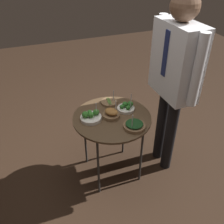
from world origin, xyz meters
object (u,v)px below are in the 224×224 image
at_px(serving_cart, 112,121).
at_px(bowl_broccoli_near_rim, 126,107).
at_px(bowl_asparagus_center, 109,102).
at_px(waiter_figure, 175,70).
at_px(bowl_roast_mid_left, 111,114).
at_px(bowl_spinach_front_left, 134,125).
at_px(bowl_broccoli_front_center, 91,117).

bearing_deg(serving_cart, bowl_broccoli_near_rim, 108.97).
xyz_separation_m(bowl_asparagus_center, waiter_figure, (0.27, 0.48, 0.36)).
height_order(bowl_roast_mid_left, bowl_spinach_front_left, same).
distance_m(serving_cart, bowl_spinach_front_left, 0.24).
xyz_separation_m(bowl_broccoli_front_center, bowl_spinach_front_left, (0.23, 0.29, -0.01)).
bearing_deg(bowl_spinach_front_left, bowl_roast_mid_left, -149.58).
bearing_deg(serving_cart, bowl_spinach_front_left, 29.36).
bearing_deg(bowl_broccoli_near_rim, bowl_roast_mid_left, -72.63).
bearing_deg(bowl_broccoli_front_center, bowl_asparagus_center, 128.00).
distance_m(bowl_spinach_front_left, waiter_figure, 0.56).
relative_size(bowl_spinach_front_left, bowl_asparagus_center, 1.18).
height_order(bowl_roast_mid_left, bowl_broccoli_near_rim, bowl_broccoli_near_rim).
xyz_separation_m(bowl_roast_mid_left, bowl_broccoli_near_rim, (-0.05, 0.16, -0.01)).
relative_size(bowl_roast_mid_left, bowl_asparagus_center, 1.03).
bearing_deg(waiter_figure, bowl_broccoli_near_rim, -106.43).
bearing_deg(bowl_asparagus_center, serving_cart, -13.96).
bearing_deg(serving_cart, bowl_asparagus_center, 166.04).
relative_size(bowl_asparagus_center, waiter_figure, 0.09).
xyz_separation_m(bowl_spinach_front_left, bowl_asparagus_center, (-0.41, -0.06, -0.01)).
bearing_deg(bowl_asparagus_center, bowl_broccoli_front_center, -52.00).
height_order(bowl_asparagus_center, waiter_figure, waiter_figure).
distance_m(bowl_broccoli_near_rim, bowl_asparagus_center, 0.19).
bearing_deg(waiter_figure, bowl_asparagus_center, -119.15).
bearing_deg(bowl_broccoli_near_rim, bowl_broccoli_front_center, -85.78).
relative_size(bowl_broccoli_near_rim, bowl_spinach_front_left, 0.95).
bearing_deg(bowl_broccoli_near_rim, waiter_figure, 73.57).
bearing_deg(waiter_figure, bowl_spinach_front_left, -70.74).
bearing_deg(serving_cart, waiter_figure, 83.87).
xyz_separation_m(bowl_broccoli_near_rim, bowl_asparagus_center, (-0.16, -0.10, -0.01)).
height_order(bowl_broccoli_front_center, bowl_asparagus_center, bowl_broccoli_front_center).
relative_size(serving_cart, bowl_broccoli_front_center, 3.78).
xyz_separation_m(bowl_roast_mid_left, waiter_figure, (0.06, 0.53, 0.34)).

